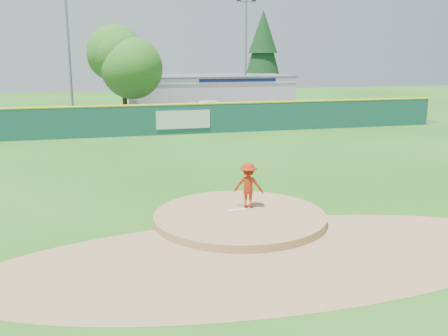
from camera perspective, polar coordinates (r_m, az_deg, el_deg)
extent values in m
plane|color=#286B19|center=(16.07, 1.80, -6.06)|extent=(120.00, 120.00, 0.00)
cylinder|color=#9E774C|center=(16.07, 1.80, -6.06)|extent=(5.50, 5.50, 0.50)
cube|color=white|center=(16.26, 1.51, -4.83)|extent=(0.60, 0.15, 0.04)
cylinder|color=#9E774C|center=(13.41, 5.45, -10.05)|extent=(15.40, 15.40, 0.01)
cube|color=#38383A|center=(42.13, -8.60, 5.62)|extent=(44.00, 16.00, 0.02)
imported|color=#9F260D|center=(16.45, 2.81, -1.99)|extent=(1.11, 0.89, 1.50)
imported|color=white|center=(40.78, -1.16, 6.66)|extent=(5.87, 3.00, 1.59)
cube|color=silver|center=(47.85, -2.08, 8.52)|extent=(15.00, 8.00, 3.20)
cube|color=white|center=(43.85, -0.94, 9.97)|extent=(15.00, 0.06, 0.55)
cube|color=#0F194C|center=(44.32, 1.63, 9.99)|extent=(7.00, 0.03, 0.28)
cube|color=#59595B|center=(47.75, -2.09, 10.50)|extent=(15.20, 8.20, 0.12)
cube|color=silver|center=(33.26, -4.68, 5.54)|extent=(3.60, 0.04, 1.20)
cube|color=#164944|center=(33.14, -6.99, 5.46)|extent=(40.00, 0.10, 2.00)
cylinder|color=yellow|center=(33.03, -7.04, 7.18)|extent=(40.00, 0.14, 0.14)
cylinder|color=#382314|center=(39.85, -11.23, 6.98)|extent=(0.36, 0.36, 2.60)
sphere|color=#387F23|center=(39.66, -11.44, 11.67)|extent=(5.60, 5.60, 5.60)
cylinder|color=#382314|center=(53.64, 4.38, 8.10)|extent=(0.40, 0.40, 1.60)
cone|color=#113A16|center=(53.46, 4.47, 13.18)|extent=(4.40, 4.40, 7.90)
cylinder|color=gray|center=(41.62, -17.31, 12.69)|extent=(0.20, 0.20, 11.00)
cylinder|color=gray|center=(45.57, 2.50, 12.58)|extent=(0.20, 0.20, 10.00)
cube|color=gray|center=(45.79, 2.56, 18.47)|extent=(1.60, 0.10, 0.10)
cube|color=black|center=(45.61, 1.67, 18.69)|extent=(0.35, 0.25, 0.20)
cube|color=black|center=(46.01, 3.44, 18.62)|extent=(0.35, 0.25, 0.20)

